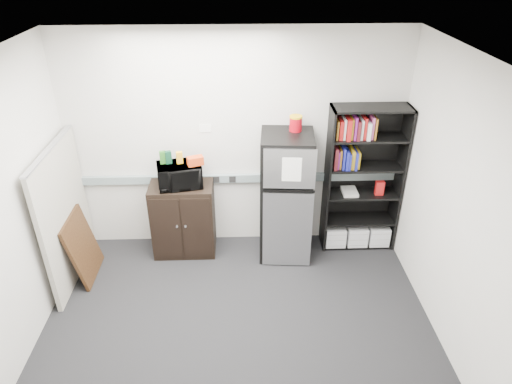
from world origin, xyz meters
TOP-DOWN VIEW (x-y plane):
  - floor at (0.00, 0.00)m, footprint 4.00×4.00m
  - wall_back at (0.00, 1.75)m, footprint 4.00×0.02m
  - wall_right at (2.00, 0.00)m, footprint 0.02×3.50m
  - ceiling at (0.00, 0.00)m, footprint 4.00×3.50m
  - electrical_raceway at (0.00, 1.72)m, footprint 3.92×0.05m
  - wall_note at (-0.35, 1.74)m, footprint 0.14×0.00m
  - bookshelf at (1.53, 1.57)m, footprint 0.90×0.34m
  - cubicle_partition at (-1.90, 1.08)m, footprint 0.06×1.30m
  - cabinet at (-0.66, 1.50)m, footprint 0.75×0.50m
  - microwave at (-0.66, 1.48)m, footprint 0.56×0.43m
  - snack_box_a at (-0.84, 1.52)m, footprint 0.08×0.06m
  - snack_box_b at (-0.77, 1.52)m, footprint 0.08×0.07m
  - snack_box_c at (-0.65, 1.52)m, footprint 0.08×0.07m
  - snack_bag at (-0.46, 1.47)m, footprint 0.20×0.15m
  - refrigerator at (0.58, 1.42)m, footprint 0.64×0.66m
  - coffee_can at (0.68, 1.55)m, footprint 0.15×0.15m
  - framed_poster at (-1.77, 1.04)m, footprint 0.20×0.63m

SIDE VIEW (x-z plane):
  - floor at x=0.00m, z-range 0.00..0.00m
  - framed_poster at x=-1.77m, z-range 0.01..0.80m
  - cabinet at x=-0.66m, z-range 0.00..0.94m
  - refrigerator at x=0.58m, z-range 0.00..1.58m
  - cubicle_partition at x=-1.90m, z-range 0.00..1.62m
  - electrical_raceway at x=0.00m, z-range 0.85..0.95m
  - bookshelf at x=1.53m, z-range -0.01..1.84m
  - microwave at x=-0.66m, z-range 0.94..1.21m
  - snack_bag at x=-0.46m, z-range 1.21..1.31m
  - snack_box_c at x=-0.65m, z-range 1.21..1.35m
  - snack_box_a at x=-0.84m, z-range 1.21..1.36m
  - snack_box_b at x=-0.77m, z-range 1.21..1.36m
  - wall_back at x=0.00m, z-range 0.00..2.70m
  - wall_right at x=2.00m, z-range 0.00..2.70m
  - wall_note at x=-0.35m, z-range 1.50..1.60m
  - coffee_can at x=0.68m, z-range 1.58..1.78m
  - ceiling at x=0.00m, z-range 2.69..2.71m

